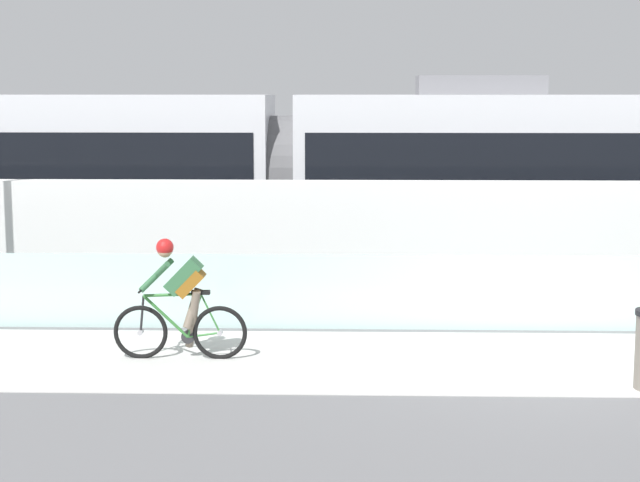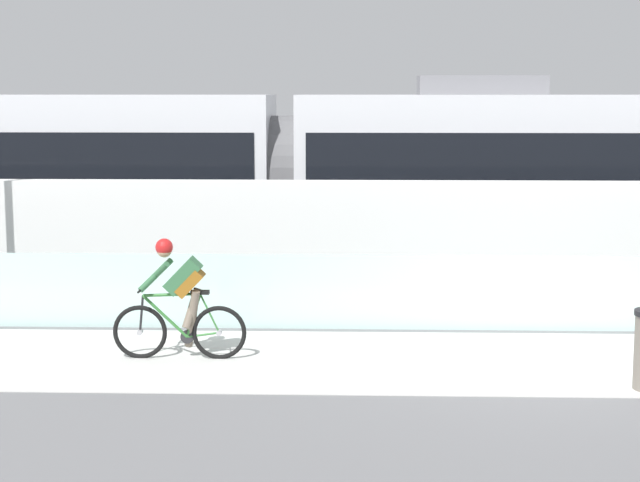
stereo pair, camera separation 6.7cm
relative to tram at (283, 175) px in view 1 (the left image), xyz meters
The scene contains 8 objects.
ground_plane 8.11m from the tram, 60.32° to the right, with size 200.00×200.00×0.00m, color slate.
bike_path_deck 8.11m from the tram, 60.32° to the right, with size 32.00×3.20×0.01m, color silver.
glass_parapet 6.48m from the tram, 52.02° to the right, with size 32.00×0.05×1.12m, color silver.
concrete_barrier_wall 5.12m from the tram, 39.34° to the right, with size 32.00×0.36×2.06m, color silver.
tram_rail_near 4.40m from the tram, 10.41° to the right, with size 32.00×0.08×0.01m, color #595654.
tram_rail_far 4.40m from the tram, 10.41° to the left, with size 32.00×0.08×0.01m, color #595654.
tram is the anchor object (origin of this frame).
cyclist_on_bike 7.00m from the tram, 97.57° to the right, with size 1.77×0.58×1.61m.
Camera 1 is at (-2.58, -13.31, 3.49)m, focal length 58.39 mm.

